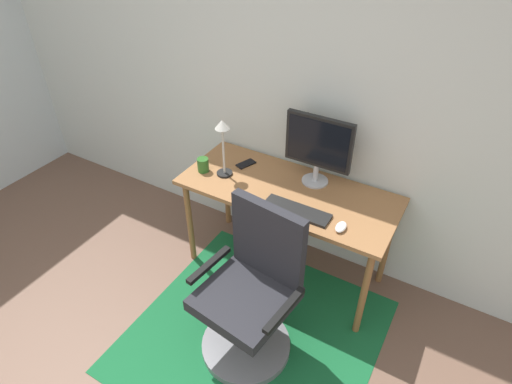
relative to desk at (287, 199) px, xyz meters
name	(u,v)px	position (x,y,z in m)	size (l,w,h in m)	color
wall_back	(280,84)	(-0.28, 0.38, 0.62)	(6.00, 0.10, 2.60)	silver
area_rug	(254,335)	(0.11, -0.63, -0.68)	(1.52, 1.49, 0.01)	#15582E
desk	(287,199)	(0.00, 0.00, 0.00)	(1.46, 0.62, 0.76)	#926139
monitor	(318,145)	(0.12, 0.17, 0.37)	(0.45, 0.18, 0.49)	#B2B2B7
keyboard	(297,210)	(0.15, -0.18, 0.09)	(0.43, 0.13, 0.02)	black
computer_mouse	(341,227)	(0.45, -0.20, 0.10)	(0.06, 0.10, 0.03)	white
coffee_cup	(203,165)	(-0.61, -0.10, 0.13)	(0.08, 0.08, 0.10)	#285D21
cell_phone	(246,164)	(-0.40, 0.12, 0.09)	(0.07, 0.14, 0.01)	black
desk_lamp	(223,138)	(-0.46, -0.06, 0.37)	(0.11, 0.11, 0.42)	black
office_chair	(251,299)	(0.11, -0.67, -0.26)	(0.62, 0.56, 1.02)	slate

